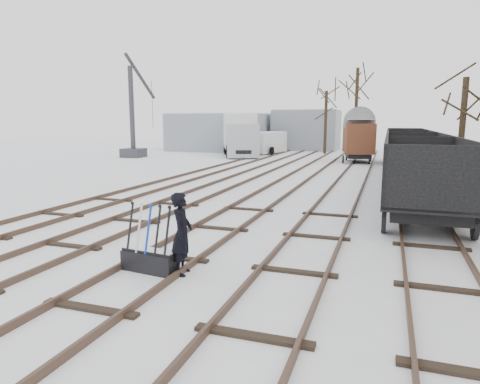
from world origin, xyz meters
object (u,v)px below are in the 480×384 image
at_px(freight_wagon_a, 424,190).
at_px(panel_van, 266,142).
at_px(ground_frame, 150,259).
at_px(crane, 134,131).
at_px(lorry, 240,134).
at_px(worker, 182,234).
at_px(box_van_wagon, 358,137).

relative_size(freight_wagon_a, panel_van, 1.25).
distance_m(ground_frame, crane, 30.78).
distance_m(lorry, crane, 9.68).
distance_m(worker, box_van_wagon, 27.46).
bearing_deg(panel_van, lorry, -105.40).
bearing_deg(lorry, worker, -96.41).
height_order(panel_van, crane, crane).
distance_m(freight_wagon_a, panel_van, 29.29).
xyz_separation_m(freight_wagon_a, box_van_wagon, (-3.47, 20.22, 0.95)).
bearing_deg(panel_van, worker, -63.76).
xyz_separation_m(ground_frame, freight_wagon_a, (6.03, 7.26, 0.74)).
distance_m(ground_frame, freight_wagon_a, 9.47).
bearing_deg(worker, freight_wagon_a, -49.36).
relative_size(freight_wagon_a, box_van_wagon, 1.38).
bearing_deg(freight_wagon_a, box_van_wagon, 99.73).
xyz_separation_m(box_van_wagon, panel_van, (-9.27, 6.16, -0.85)).
height_order(worker, crane, crane).
relative_size(freight_wagon_a, crane, 0.73).
relative_size(worker, box_van_wagon, 0.38).
distance_m(box_van_wagon, lorry, 11.43).
height_order(worker, panel_van, panel_van).
bearing_deg(worker, box_van_wagon, -16.74).
distance_m(worker, lorry, 31.77).
bearing_deg(worker, lorry, 3.92).
bearing_deg(crane, panel_van, 35.29).
bearing_deg(freight_wagon_a, crane, 141.20).
height_order(lorry, crane, crane).
bearing_deg(ground_frame, box_van_wagon, 91.74).
xyz_separation_m(freight_wagon_a, panel_van, (-12.74, 26.38, 0.10)).
xyz_separation_m(worker, box_van_wagon, (1.81, 27.38, 1.08)).
relative_size(freight_wagon_a, lorry, 0.72).
distance_m(freight_wagon_a, box_van_wagon, 20.54).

